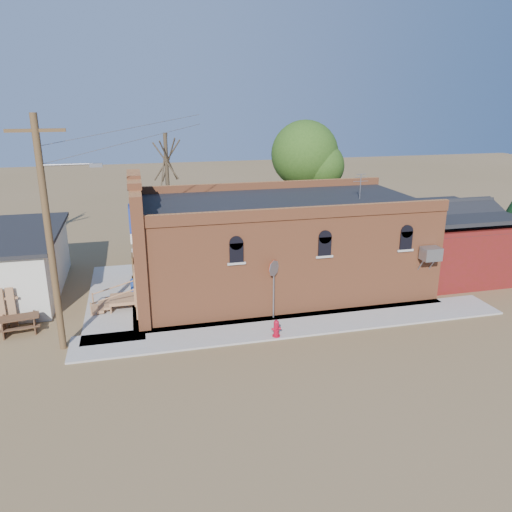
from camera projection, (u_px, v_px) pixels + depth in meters
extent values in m
plane|color=brown|center=(271.00, 339.00, 20.55)|extent=(120.00, 120.00, 0.00)
cube|color=#9E9991|center=(298.00, 325.00, 21.71)|extent=(19.00, 2.20, 0.08)
cube|color=#9E9991|center=(116.00, 298.00, 24.64)|extent=(2.60, 10.00, 0.08)
cube|color=#A85933|center=(280.00, 246.00, 25.41)|extent=(14.00, 7.00, 4.50)
cube|color=black|center=(281.00, 202.00, 24.71)|extent=(13.80, 6.80, 0.12)
cube|color=#A85933|center=(139.00, 243.00, 23.61)|extent=(0.50, 7.40, 5.80)
cube|color=#162E97|center=(131.00, 227.00, 22.10)|extent=(0.08, 1.10, 1.56)
cube|color=gray|center=(431.00, 254.00, 23.04)|extent=(0.85, 0.65, 0.60)
cube|color=#5E1810|center=(443.00, 246.00, 27.77)|extent=(5.00, 6.00, 3.20)
cylinder|color=#513A20|center=(49.00, 239.00, 18.42)|extent=(0.26, 0.26, 9.00)
cube|color=#513A20|center=(35.00, 130.00, 17.24)|extent=(2.00, 0.12, 0.12)
cylinder|color=gray|center=(67.00, 165.00, 17.80)|extent=(1.80, 0.08, 0.08)
cube|color=gray|center=(96.00, 165.00, 18.05)|extent=(0.45, 0.22, 0.14)
cylinder|color=#4D3D2C|center=(168.00, 195.00, 30.75)|extent=(0.24, 0.24, 7.50)
cylinder|color=#4D3D2C|center=(304.00, 196.00, 33.45)|extent=(0.28, 0.28, 6.30)
sphere|color=#284B15|center=(305.00, 154.00, 32.60)|extent=(4.40, 4.40, 4.40)
cylinder|color=#9F091E|center=(276.00, 336.00, 20.57)|extent=(0.39, 0.39, 0.06)
cylinder|color=#9F091E|center=(276.00, 329.00, 20.47)|extent=(0.27, 0.27, 0.55)
sphere|color=#9F091E|center=(276.00, 323.00, 20.39)|extent=(0.22, 0.22, 0.22)
cylinder|color=#9F091E|center=(277.00, 330.00, 20.34)|extent=(0.13, 0.14, 0.10)
cylinder|color=#9F091E|center=(273.00, 329.00, 20.44)|extent=(0.14, 0.13, 0.10)
cylinder|color=#9F091E|center=(280.00, 328.00, 20.50)|extent=(0.14, 0.13, 0.10)
cylinder|color=gray|center=(274.00, 292.00, 21.96)|extent=(0.09, 0.09, 2.46)
cylinder|color=gray|center=(274.00, 268.00, 21.60)|extent=(0.58, 0.51, 0.74)
cylinder|color=red|center=(274.00, 268.00, 21.64)|extent=(0.58, 0.51, 0.74)
cylinder|color=navy|center=(136.00, 287.00, 24.92)|extent=(0.60, 0.60, 0.76)
cube|color=#4F321F|center=(5.00, 327.00, 20.89)|extent=(0.26, 1.25, 0.63)
cube|color=#4F321F|center=(33.00, 322.00, 21.29)|extent=(0.26, 1.25, 0.63)
cube|color=#4F321F|center=(18.00, 317.00, 20.99)|extent=(1.72, 0.98, 0.05)
cube|color=#4F321F|center=(19.00, 328.00, 20.64)|extent=(1.64, 0.49, 0.05)
cube|color=#4F321F|center=(19.00, 319.00, 21.50)|extent=(1.64, 0.49, 0.05)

